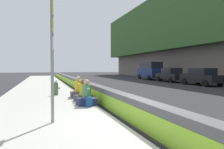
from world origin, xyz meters
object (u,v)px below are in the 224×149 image
(route_sign_post, at_px, (52,51))
(seated_person_foreground, at_px, (87,97))
(backpack, at_px, (88,102))
(parked_car_midline, at_px, (150,70))
(fire_hydrant, at_px, (56,87))
(parked_car_fourth, at_px, (171,75))
(seated_person_rear, at_px, (78,91))
(seated_person_middle, at_px, (83,94))
(parked_car_third, at_px, (202,77))

(route_sign_post, relative_size, seated_person_foreground, 3.26)
(backpack, height_order, parked_car_midline, parked_car_midline)
(seated_person_foreground, bearing_deg, fire_hydrant, 14.87)
(parked_car_fourth, bearing_deg, parked_car_midline, -0.23)
(seated_person_foreground, distance_m, seated_person_rear, 2.65)
(seated_person_foreground, relative_size, seated_person_rear, 0.97)
(seated_person_rear, bearing_deg, route_sign_post, 163.45)
(parked_car_midline, bearing_deg, route_sign_post, 146.50)
(seated_person_foreground, bearing_deg, seated_person_middle, -3.27)
(route_sign_post, distance_m, parked_car_midline, 26.69)
(seated_person_middle, distance_m, seated_person_rear, 1.45)
(fire_hydrant, distance_m, seated_person_middle, 2.93)
(seated_person_foreground, xyz_separation_m, parked_car_third, (8.61, -13.13, 0.38))
(route_sign_post, height_order, backpack, route_sign_post)
(seated_person_middle, xyz_separation_m, backpack, (-1.61, 0.07, -0.13))
(seated_person_rear, distance_m, parked_car_fourth, 17.42)
(parked_car_fourth, bearing_deg, parked_car_third, 179.52)
(route_sign_post, relative_size, seated_person_middle, 3.46)
(seated_person_middle, height_order, seated_person_rear, seated_person_rear)
(fire_hydrant, bearing_deg, seated_person_foreground, -165.13)
(seated_person_rear, height_order, backpack, seated_person_rear)
(seated_person_foreground, height_order, seated_person_rear, seated_person_rear)
(fire_hydrant, bearing_deg, backpack, -166.47)
(fire_hydrant, bearing_deg, seated_person_rear, -138.75)
(parked_car_midline, bearing_deg, parked_car_fourth, 179.77)
(backpack, bearing_deg, parked_car_third, -55.52)
(fire_hydrant, xyz_separation_m, parked_car_third, (4.70, -14.17, 0.27))
(seated_person_foreground, xyz_separation_m, parked_car_fourth, (14.11, -13.18, 0.38))
(seated_person_foreground, distance_m, parked_car_fourth, 19.31)
(route_sign_post, xyz_separation_m, backpack, (2.27, -1.52, -1.90))
(route_sign_post, xyz_separation_m, parked_car_fourth, (16.79, -14.70, -1.37))
(fire_hydrant, height_order, parked_car_third, parked_car_third)
(backpack, bearing_deg, seated_person_foreground, 0.00)
(fire_hydrant, distance_m, parked_car_third, 14.94)
(route_sign_post, xyz_separation_m, fire_hydrant, (6.59, -0.48, -1.65))
(backpack, bearing_deg, seated_person_rear, -1.19)
(route_sign_post, height_order, seated_person_rear, route_sign_post)
(seated_person_middle, distance_m, parked_car_midline, 22.60)
(seated_person_middle, height_order, parked_car_midline, parked_car_midline)
(seated_person_foreground, xyz_separation_m, seated_person_rear, (2.65, -0.06, 0.01))
(route_sign_post, distance_m, seated_person_rear, 5.82)
(seated_person_middle, distance_m, parked_car_fourth, 18.40)
(fire_hydrant, relative_size, parked_car_midline, 0.17)
(route_sign_post, bearing_deg, parked_car_fourth, -41.21)
(backpack, height_order, parked_car_third, parked_car_third)
(backpack, relative_size, parked_car_midline, 0.08)
(backpack, bearing_deg, fire_hydrant, 13.53)
(route_sign_post, bearing_deg, seated_person_rear, -16.55)
(parked_car_midline, bearing_deg, seated_person_foreground, 145.99)
(route_sign_post, bearing_deg, backpack, -33.79)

